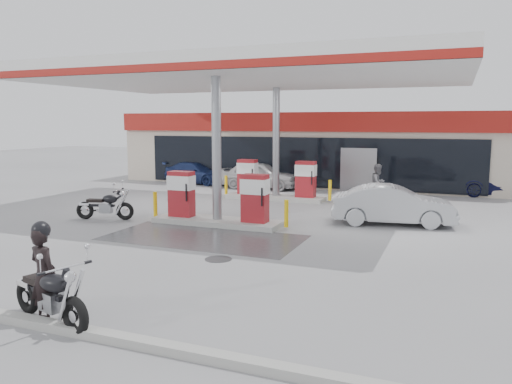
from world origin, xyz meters
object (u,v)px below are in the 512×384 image
(pump_island_near, at_px, (217,204))
(hatchback_silver, at_px, (393,205))
(parked_motorcycle, at_px, (106,206))
(biker_main, at_px, (44,275))
(sedan_white, at_px, (259,175))
(parked_car_left, at_px, (197,173))
(parked_car_right, at_px, (511,183))
(pump_island_far, at_px, (276,184))
(main_motorcycle, at_px, (51,297))
(attendant, at_px, (378,183))

(pump_island_near, xyz_separation_m, hatchback_silver, (5.61, 2.20, -0.03))
(parked_motorcycle, height_order, hatchback_silver, hatchback_silver)
(biker_main, bearing_deg, sedan_white, -66.66)
(pump_island_near, relative_size, parked_car_left, 1.22)
(parked_motorcycle, bearing_deg, parked_car_right, 23.75)
(biker_main, relative_size, hatchback_silver, 0.41)
(pump_island_far, xyz_separation_m, parked_motorcycle, (-4.08, -6.78, -0.22))
(hatchback_silver, distance_m, parked_car_left, 14.16)
(parked_motorcycle, bearing_deg, main_motorcycle, -73.08)
(pump_island_near, distance_m, hatchback_silver, 6.03)
(parked_car_right, bearing_deg, pump_island_far, 115.90)
(parked_motorcycle, bearing_deg, attendant, 26.34)
(main_motorcycle, bearing_deg, parked_motorcycle, 139.35)
(attendant, bearing_deg, pump_island_near, 172.66)
(pump_island_far, height_order, biker_main, pump_island_far)
(sedan_white, bearing_deg, hatchback_silver, -132.98)
(parked_motorcycle, xyz_separation_m, attendant, (8.49, 7.78, 0.35))
(pump_island_near, height_order, hatchback_silver, pump_island_near)
(sedan_white, distance_m, attendant, 6.84)
(main_motorcycle, distance_m, parked_motorcycle, 9.58)
(parked_motorcycle, distance_m, parked_car_right, 18.36)
(sedan_white, bearing_deg, pump_island_far, -147.83)
(pump_island_far, bearing_deg, sedan_white, 122.77)
(pump_island_far, bearing_deg, main_motorcycle, -85.53)
(sedan_white, distance_m, parked_car_right, 12.19)
(parked_car_right, bearing_deg, hatchback_silver, 152.83)
(attendant, bearing_deg, biker_main, -167.46)
(pump_island_near, bearing_deg, sedan_white, 102.62)
(pump_island_far, relative_size, hatchback_silver, 1.25)
(biker_main, xyz_separation_m, parked_car_left, (-7.17, 18.76, -0.24))
(attendant, xyz_separation_m, parked_car_right, (5.59, 4.00, -0.19))
(pump_island_far, relative_size, attendant, 3.07)
(main_motorcycle, height_order, attendant, attendant)
(attendant, height_order, hatchback_silver, attendant)
(attendant, bearing_deg, hatchback_silver, -141.07)
(hatchback_silver, xyz_separation_m, parked_car_right, (4.39, 8.80, -0.03))
(main_motorcycle, relative_size, hatchback_silver, 0.53)
(sedan_white, relative_size, parked_car_right, 0.91)
(parked_motorcycle, bearing_deg, pump_island_far, 42.81)
(pump_island_far, relative_size, parked_car_left, 1.22)
(main_motorcycle, distance_m, sedan_white, 18.30)
(biker_main, relative_size, sedan_white, 0.40)
(pump_island_far, bearing_deg, parked_car_right, 26.57)
(attendant, bearing_deg, sedan_white, 96.11)
(sedan_white, height_order, hatchback_silver, sedan_white)
(attendant, height_order, parked_car_right, attendant)
(sedan_white, xyz_separation_m, parked_car_left, (-4.14, 0.80, -0.11))
(sedan_white, bearing_deg, parked_car_left, 78.47)
(attendant, bearing_deg, parked_car_right, -29.52)
(biker_main, xyz_separation_m, sedan_white, (-3.02, 17.96, -0.13))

